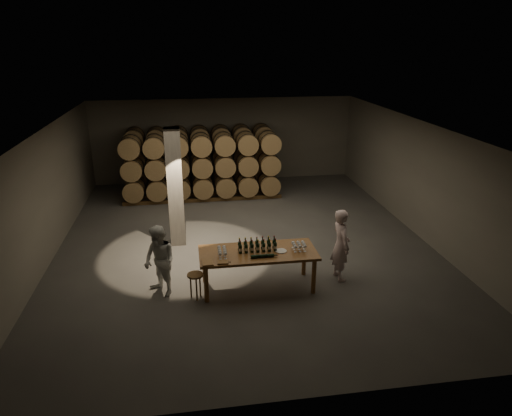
{
  "coord_description": "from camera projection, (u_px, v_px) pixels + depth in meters",
  "views": [
    {
      "loc": [
        -1.42,
        -11.5,
        5.34
      ],
      "look_at": [
        0.29,
        -0.31,
        1.1
      ],
      "focal_mm": 32.0,
      "sensor_mm": 36.0,
      "label": 1
    }
  ],
  "objects": [
    {
      "name": "person_man",
      "position": [
        341.0,
        245.0,
        10.5
      ],
      "size": [
        0.47,
        0.66,
        1.73
      ],
      "primitive_type": "imported",
      "rotation": [
        0.0,
        0.0,
        1.65
      ],
      "color": "silver",
      "rests_on": "ground"
    },
    {
      "name": "person_woman",
      "position": [
        160.0,
        261.0,
        9.87
      ],
      "size": [
        0.95,
        0.98,
        1.6
      ],
      "primitive_type": "imported",
      "rotation": [
        0.0,
        0.0,
        -0.91
      ],
      "color": "silver",
      "rests_on": "ground"
    },
    {
      "name": "plate",
      "position": [
        281.0,
        251.0,
        10.1
      ],
      "size": [
        0.25,
        0.25,
        0.01
      ],
      "primitive_type": "cylinder",
      "color": "white",
      "rests_on": "tasting_table"
    },
    {
      "name": "barrel_stack_back",
      "position": [
        201.0,
        156.0,
        16.98
      ],
      "size": [
        5.48,
        0.95,
        2.31
      ],
      "color": "brown",
      "rests_on": "ground"
    },
    {
      "name": "pen",
      "position": [
        228.0,
        262.0,
        9.61
      ],
      "size": [
        0.13,
        0.04,
        0.01
      ],
      "primitive_type": "cylinder",
      "rotation": [
        0.0,
        1.57,
        -0.23
      ],
      "color": "black",
      "rests_on": "tasting_table"
    },
    {
      "name": "stool",
      "position": [
        195.0,
        279.0,
        9.81
      ],
      "size": [
        0.35,
        0.35,
        0.58
      ],
      "rotation": [
        0.0,
        0.0,
        0.11
      ],
      "color": "brown",
      "rests_on": "ground"
    },
    {
      "name": "room",
      "position": [
        175.0,
        188.0,
        12.09
      ],
      "size": [
        12.0,
        12.0,
        12.0
      ],
      "color": "#4F4D4A",
      "rests_on": "ground"
    },
    {
      "name": "tasting_table",
      "position": [
        258.0,
        256.0,
        10.12
      ],
      "size": [
        2.6,
        1.1,
        0.9
      ],
      "color": "brown",
      "rests_on": "ground"
    },
    {
      "name": "bottle_cluster",
      "position": [
        257.0,
        246.0,
        10.09
      ],
      "size": [
        0.86,
        0.23,
        0.3
      ],
      "color": "black",
      "rests_on": "tasting_table"
    },
    {
      "name": "glass_cluster_left",
      "position": [
        222.0,
        251.0,
        9.85
      ],
      "size": [
        0.19,
        0.41,
        0.16
      ],
      "color": "silver",
      "rests_on": "tasting_table"
    },
    {
      "name": "glass_cluster_right",
      "position": [
        299.0,
        245.0,
        10.14
      ],
      "size": [
        0.3,
        0.3,
        0.16
      ],
      "color": "silver",
      "rests_on": "tasting_table"
    },
    {
      "name": "barrel_stack_front",
      "position": [
        202.0,
        166.0,
        15.68
      ],
      "size": [
        5.48,
        0.95,
        2.31
      ],
      "color": "brown",
      "rests_on": "ground"
    },
    {
      "name": "notebook_corner",
      "position": [
        207.0,
        262.0,
        9.57
      ],
      "size": [
        0.25,
        0.31,
        0.03
      ],
      "primitive_type": "cube",
      "rotation": [
        0.0,
        0.0,
        0.05
      ],
      "color": "olive",
      "rests_on": "tasting_table"
    },
    {
      "name": "notebook_near",
      "position": [
        223.0,
        262.0,
        9.58
      ],
      "size": [
        0.24,
        0.19,
        0.03
      ],
      "primitive_type": "cube",
      "rotation": [
        0.0,
        0.0,
        -0.05
      ],
      "color": "olive",
      "rests_on": "tasting_table"
    },
    {
      "name": "lying_bottles",
      "position": [
        263.0,
        256.0,
        9.8
      ],
      "size": [
        0.59,
        0.07,
        0.07
      ],
      "color": "black",
      "rests_on": "tasting_table"
    }
  ]
}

